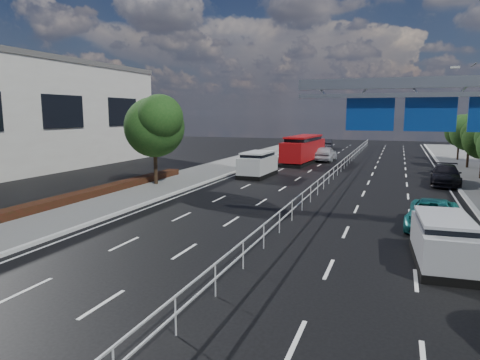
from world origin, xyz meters
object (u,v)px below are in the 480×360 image
(parked_car_dark, at_px, (446,175))
(white_minivan, at_px, (258,164))
(red_bus, at_px, (304,149))
(overhead_gantry, at_px, (451,107))
(near_car_silver, at_px, (326,153))
(silver_minivan, at_px, (443,241))
(parked_car_teal, at_px, (432,215))
(near_car_dark, at_px, (327,144))

(parked_car_dark, bearing_deg, white_minivan, -172.91)
(red_bus, bearing_deg, overhead_gantry, -62.07)
(near_car_silver, height_order, parked_car_dark, near_car_silver)
(red_bus, bearing_deg, silver_minivan, -64.75)
(red_bus, bearing_deg, parked_car_teal, -60.88)
(overhead_gantry, relative_size, white_minivan, 2.07)
(silver_minivan, distance_m, parked_car_teal, 5.12)
(red_bus, height_order, parked_car_dark, red_bus)
(red_bus, xyz_separation_m, parked_car_teal, (11.31, -24.51, -0.87))
(white_minivan, xyz_separation_m, near_car_dark, (0.84, 31.95, -0.32))
(white_minivan, height_order, silver_minivan, white_minivan)
(red_bus, xyz_separation_m, near_car_silver, (1.97, 2.71, -0.68))
(white_minivan, xyz_separation_m, parked_car_dark, (14.63, 0.87, -0.30))
(near_car_dark, bearing_deg, parked_car_teal, 98.75)
(near_car_dark, xyz_separation_m, parked_car_teal, (11.99, -45.03, -0.06))
(near_car_silver, height_order, parked_car_teal, near_car_silver)
(near_car_dark, height_order, parked_car_teal, near_car_dark)
(silver_minivan, bearing_deg, near_car_silver, 102.41)
(red_bus, relative_size, silver_minivan, 2.29)
(white_minivan, distance_m, red_bus, 11.54)
(overhead_gantry, bearing_deg, near_car_silver, 108.18)
(overhead_gantry, xyz_separation_m, red_bus, (-11.55, 26.46, -4.07))
(red_bus, height_order, parked_car_teal, red_bus)
(parked_car_dark, bearing_deg, red_bus, 144.83)
(red_bus, distance_m, parked_car_dark, 16.85)
(overhead_gantry, height_order, near_car_dark, overhead_gantry)
(near_car_silver, distance_m, near_car_dark, 18.00)
(parked_car_dark, bearing_deg, parked_car_teal, -93.67)
(overhead_gantry, relative_size, silver_minivan, 2.35)
(overhead_gantry, bearing_deg, parked_car_teal, 97.02)
(overhead_gantry, bearing_deg, red_bus, 113.58)
(near_car_dark, height_order, parked_car_dark, parked_car_dark)
(red_bus, bearing_deg, near_car_silver, 58.37)
(white_minivan, relative_size, near_car_dark, 1.13)
(red_bus, height_order, silver_minivan, red_bus)
(overhead_gantry, bearing_deg, white_minivan, 131.01)
(parked_car_teal, relative_size, parked_car_dark, 0.93)
(overhead_gantry, relative_size, parked_car_dark, 2.00)
(near_car_silver, height_order, near_car_dark, near_car_silver)
(overhead_gantry, xyz_separation_m, white_minivan, (-13.07, 15.03, -4.57))
(white_minivan, xyz_separation_m, near_car_silver, (3.49, 14.14, -0.19))
(red_bus, relative_size, near_car_silver, 2.01)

